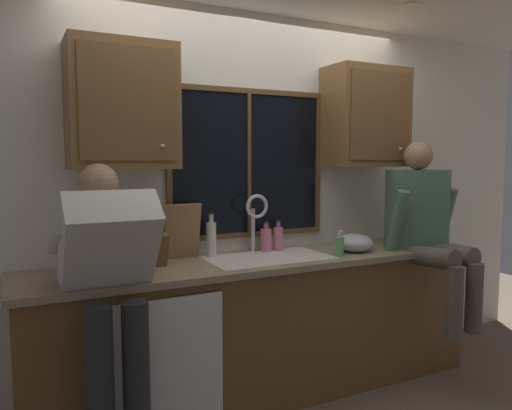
{
  "coord_description": "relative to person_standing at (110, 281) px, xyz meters",
  "views": [
    {
      "loc": [
        -1.48,
        -3.05,
        1.56
      ],
      "look_at": [
        -0.08,
        -0.3,
        1.27
      ],
      "focal_mm": 34.35,
      "sensor_mm": 36.0,
      "label": 1
    }
  ],
  "objects": [
    {
      "name": "knife_block",
      "position": [
        0.34,
        0.38,
        0.08
      ],
      "size": [
        0.12,
        0.18,
        0.32
      ],
      "color": "brown",
      "rests_on": "countertop"
    },
    {
      "name": "upper_cabinet_right",
      "position": [
        1.94,
        0.43,
        0.91
      ],
      "size": [
        0.61,
        0.36,
        0.72
      ],
      "color": "brown"
    },
    {
      "name": "window_frame_top",
      "position": [
        1.06,
        0.58,
        1.07
      ],
      "size": [
        1.17,
        0.02,
        0.04
      ],
      "primitive_type": "cube",
      "color": "brown"
    },
    {
      "name": "window_glass",
      "position": [
        1.06,
        0.59,
        0.57
      ],
      "size": [
        1.1,
        0.02,
        0.95
      ],
      "primitive_type": "cube",
      "color": "black"
    },
    {
      "name": "ceiling_downlight_right",
      "position": [
        1.95,
        0.0,
        1.59
      ],
      "size": [
        0.14,
        0.14,
        0.01
      ],
      "primitive_type": "cylinder",
      "color": "#FFEAB2"
    },
    {
      "name": "bottle_green_glass",
      "position": [
        1.23,
        0.48,
        0.06
      ],
      "size": [
        0.07,
        0.07,
        0.22
      ],
      "color": "pink",
      "rests_on": "countertop"
    },
    {
      "name": "mixing_bowl",
      "position": [
        1.69,
        0.22,
        0.03
      ],
      "size": [
        0.26,
        0.26,
        0.13
      ],
      "primitive_type": "ellipsoid",
      "color": "#B7B7BC",
      "rests_on": "countertop"
    },
    {
      "name": "soap_dispenser",
      "position": [
        1.5,
        0.13,
        0.04
      ],
      "size": [
        0.06,
        0.07,
        0.18
      ],
      "color": "#59A566",
      "rests_on": "countertop"
    },
    {
      "name": "faucet",
      "position": [
        1.06,
        0.48,
        0.22
      ],
      "size": [
        0.18,
        0.09,
        0.4
      ],
      "color": "silver",
      "rests_on": "countertop"
    },
    {
      "name": "cutting_board",
      "position": [
        0.54,
        0.51,
        0.15
      ],
      "size": [
        0.25,
        0.09,
        0.36
      ],
      "primitive_type": "cube",
      "rotation": [
        0.21,
        0.0,
        0.0
      ],
      "color": "#997047",
      "rests_on": "countertop"
    },
    {
      "name": "sink",
      "position": [
        1.06,
        0.3,
        -0.13
      ],
      "size": [
        0.8,
        0.46,
        0.21
      ],
      "color": "white",
      "rests_on": "lower_cabinet_run"
    },
    {
      "name": "window_frame_right",
      "position": [
        1.62,
        0.58,
        0.57
      ],
      "size": [
        0.03,
        0.02,
        0.95
      ],
      "primitive_type": "cube",
      "color": "brown"
    },
    {
      "name": "lower_cabinet_run",
      "position": [
        1.05,
        0.31,
        -0.51
      ],
      "size": [
        3.0,
        0.58,
        0.88
      ],
      "primitive_type": "cube",
      "color": "brown",
      "rests_on": "floor"
    },
    {
      "name": "bottle_tall_clear",
      "position": [
        1.14,
        0.49,
        0.05
      ],
      "size": [
        0.08,
        0.08,
        0.21
      ],
      "color": "pink",
      "rests_on": "countertop"
    },
    {
      "name": "window_frame_left",
      "position": [
        0.49,
        0.58,
        0.57
      ],
      "size": [
        0.03,
        0.02,
        0.95
      ],
      "primitive_type": "cube",
      "color": "brown"
    },
    {
      "name": "window_mullion_center",
      "position": [
        1.06,
        0.58,
        0.57
      ],
      "size": [
        0.02,
        0.02,
        0.95
      ],
      "primitive_type": "cube",
      "color": "brown"
    },
    {
      "name": "person_sitting_on_counter",
      "position": [
        2.17,
        0.03,
        0.15
      ],
      "size": [
        0.54,
        0.66,
        1.26
      ],
      "color": "#595147",
      "rests_on": "countertop"
    },
    {
      "name": "window_frame_bottom",
      "position": [
        1.06,
        0.58,
        0.08
      ],
      "size": [
        1.17,
        0.02,
        0.04
      ],
      "primitive_type": "cube",
      "color": "brown"
    },
    {
      "name": "bottle_amber_small",
      "position": [
        0.74,
        0.49,
        0.09
      ],
      "size": [
        0.06,
        0.06,
        0.29
      ],
      "color": "silver",
      "rests_on": "countertop"
    },
    {
      "name": "countertop",
      "position": [
        1.05,
        0.29,
        -0.05
      ],
      "size": [
        3.06,
        0.62,
        0.04
      ],
      "primitive_type": "cube",
      "color": "gray",
      "rests_on": "lower_cabinet_run"
    },
    {
      "name": "upper_cabinet_left",
      "position": [
        0.17,
        0.43,
        0.91
      ],
      "size": [
        0.61,
        0.36,
        0.72
      ],
      "color": "brown"
    },
    {
      "name": "dishwasher_front",
      "position": [
        0.3,
        -0.01,
        -0.49
      ],
      "size": [
        0.6,
        0.02,
        0.74
      ],
      "primitive_type": "cube",
      "color": "white"
    },
    {
      "name": "back_wall",
      "position": [
        1.05,
        0.66,
        0.32
      ],
      "size": [
        5.4,
        0.12,
        2.55
      ],
      "primitive_type": "cube",
      "color": "silver",
      "rests_on": "floor"
    },
    {
      "name": "person_standing",
      "position": [
        0.0,
        0.0,
        0.0
      ],
      "size": [
        0.53,
        0.7,
        1.53
      ],
      "color": "#262628",
      "rests_on": "floor"
    }
  ]
}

